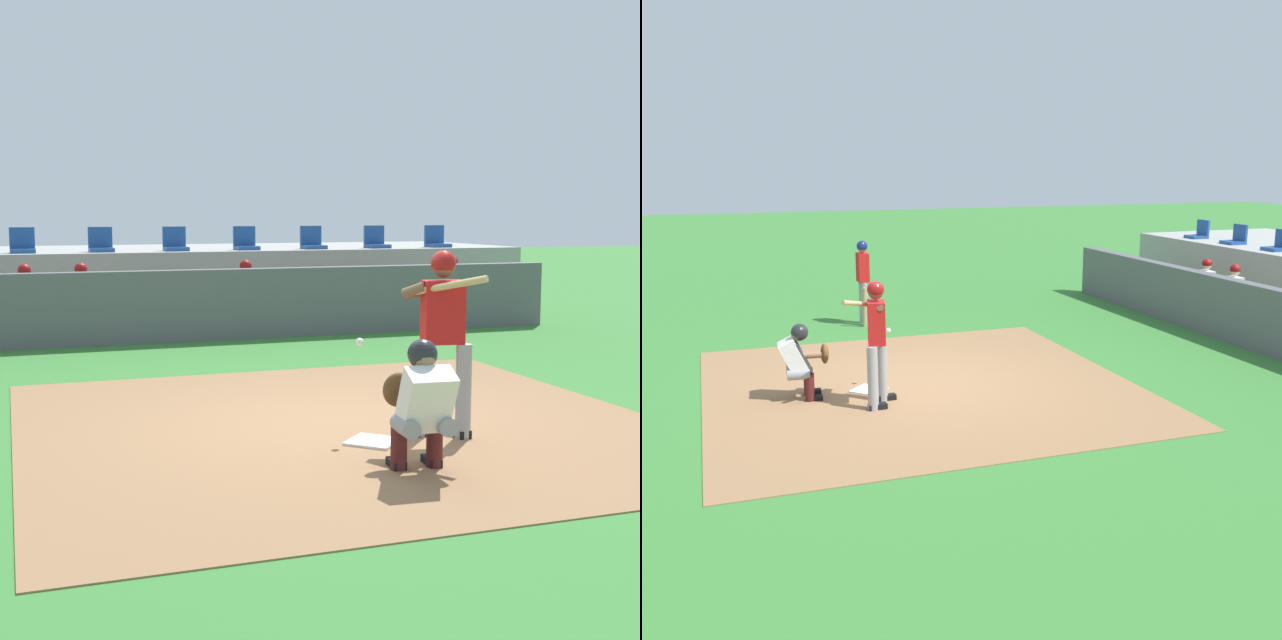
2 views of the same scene
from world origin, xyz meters
TOP-DOWN VIEW (x-y plane):
  - ground_plane at (0.00, 0.00)m, footprint 80.00×80.00m
  - dirt_infield at (0.00, 0.00)m, footprint 6.40×6.40m
  - home_plate at (0.00, -0.80)m, footprint 0.62×0.62m
  - batter_at_plate at (0.69, -0.81)m, footprint 0.63×0.82m
  - catcher_crouched at (0.01, -1.78)m, footprint 0.50×1.69m
  - dugout_wall at (0.00, 6.50)m, footprint 13.00×0.30m
  - dugout_bench at (0.00, 7.50)m, footprint 11.80×0.44m
  - dugout_player_0 at (-2.91, 7.34)m, footprint 0.49×0.70m
  - dugout_player_1 at (-1.98, 7.34)m, footprint 0.49×0.70m
  - dugout_player_2 at (0.94, 7.34)m, footprint 0.49×0.70m
  - dugout_player_3 at (5.17, 7.34)m, footprint 0.49×0.70m
  - stands_platform at (0.00, 10.90)m, footprint 15.00×4.40m
  - stadium_seat_2 at (-2.89, 9.38)m, footprint 0.46×0.46m
  - stadium_seat_3 at (-1.44, 9.38)m, footprint 0.46×0.46m
  - stadium_seat_4 at (0.00, 9.38)m, footprint 0.46×0.46m
  - stadium_seat_5 at (1.44, 9.38)m, footprint 0.46×0.46m
  - stadium_seat_6 at (2.89, 9.38)m, footprint 0.46×0.46m
  - stadium_seat_7 at (4.33, 9.38)m, footprint 0.46×0.46m
  - stadium_seat_8 at (5.78, 9.38)m, footprint 0.46×0.46m

SIDE VIEW (x-z plane):
  - ground_plane at x=0.00m, z-range 0.00..0.00m
  - dirt_infield at x=0.00m, z-range 0.00..0.01m
  - home_plate at x=0.00m, z-range 0.01..0.04m
  - dugout_bench at x=0.00m, z-range 0.00..0.45m
  - dugout_wall at x=0.00m, z-range 0.00..1.20m
  - catcher_crouched at x=0.01m, z-range 0.05..1.17m
  - dugout_player_0 at x=-2.91m, z-range 0.02..1.32m
  - dugout_player_1 at x=-1.98m, z-range 0.02..1.32m
  - dugout_player_2 at x=0.94m, z-range 0.02..1.32m
  - dugout_player_3 at x=5.17m, z-range 0.02..1.32m
  - stands_platform at x=0.00m, z-range 0.00..1.40m
  - batter_at_plate at x=0.69m, z-range 0.13..1.94m
  - stadium_seat_2 at x=-2.89m, z-range 1.29..1.77m
  - stadium_seat_3 at x=-1.44m, z-range 1.29..1.77m
  - stadium_seat_4 at x=0.00m, z-range 1.29..1.77m
  - stadium_seat_5 at x=1.44m, z-range 1.29..1.77m
  - stadium_seat_6 at x=2.89m, z-range 1.29..1.77m
  - stadium_seat_7 at x=4.33m, z-range 1.29..1.77m
  - stadium_seat_8 at x=5.78m, z-range 1.29..1.77m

